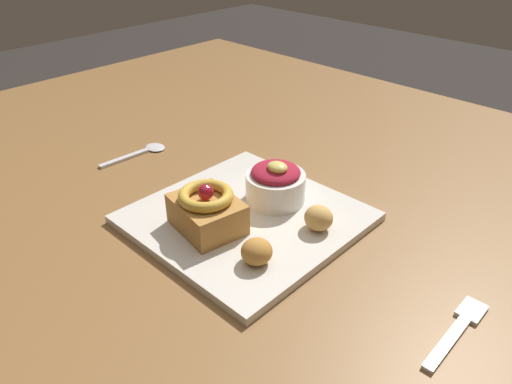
# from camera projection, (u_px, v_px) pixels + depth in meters

# --- Properties ---
(dining_table) EXTENTS (1.47, 1.04, 0.73)m
(dining_table) POSITION_uv_depth(u_px,v_px,m) (281.00, 208.00, 0.86)
(dining_table) COLOR brown
(dining_table) RESTS_ON ground_plane
(front_plate) EXTENTS (0.28, 0.28, 0.01)m
(front_plate) POSITION_uv_depth(u_px,v_px,m) (246.00, 218.00, 0.68)
(front_plate) COLOR silver
(front_plate) RESTS_ON dining_table
(cake_slice) EXTENTS (0.10, 0.09, 0.07)m
(cake_slice) POSITION_uv_depth(u_px,v_px,m) (207.00, 210.00, 0.63)
(cake_slice) COLOR #B77F3D
(cake_slice) RESTS_ON front_plate
(berry_ramekin) EXTENTS (0.09, 0.09, 0.07)m
(berry_ramekin) POSITION_uv_depth(u_px,v_px,m) (276.00, 183.00, 0.69)
(berry_ramekin) COLOR white
(berry_ramekin) RESTS_ON front_plate
(fritter_front) EXTENTS (0.04, 0.04, 0.03)m
(fritter_front) POSITION_uv_depth(u_px,v_px,m) (257.00, 251.00, 0.58)
(fritter_front) COLOR #BC7F38
(fritter_front) RESTS_ON front_plate
(fritter_middle) EXTENTS (0.04, 0.04, 0.03)m
(fritter_middle) POSITION_uv_depth(u_px,v_px,m) (319.00, 218.00, 0.64)
(fritter_middle) COLOR tan
(fritter_middle) RESTS_ON front_plate
(fork) EXTENTS (0.03, 0.13, 0.00)m
(fork) POSITION_uv_depth(u_px,v_px,m) (458.00, 328.00, 0.51)
(fork) COLOR silver
(fork) RESTS_ON dining_table
(spoon) EXTENTS (0.04, 0.13, 0.00)m
(spoon) POSITION_uv_depth(u_px,v_px,m) (142.00, 152.00, 0.87)
(spoon) COLOR silver
(spoon) RESTS_ON dining_table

